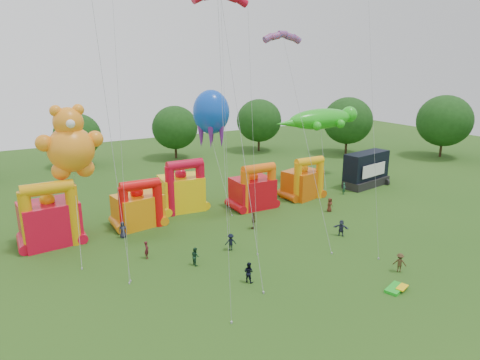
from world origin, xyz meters
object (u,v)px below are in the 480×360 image
bouncy_castle_0 (50,220)px  gecko_kite (322,143)px  bouncy_castle_2 (182,190)px  octopus_kite (215,135)px  spectator_4 (253,221)px  spectator_0 (123,230)px  teddy_bear_kite (73,170)px  stage_trailer (366,170)px

bouncy_castle_0 → gecko_kite: bearing=6.1°
bouncy_castle_2 → octopus_kite: (4.93, 0.97, 6.10)m
bouncy_castle_2 → spectator_4: (4.24, -9.43, -1.53)m
bouncy_castle_2 → octopus_kite: 7.90m
spectator_0 → bouncy_castle_0: bearing=168.5°
gecko_kite → spectator_0: (-30.85, -5.99, -5.14)m
teddy_bear_kite → spectator_0: (3.98, -0.90, -6.52)m
spectator_0 → teddy_bear_kite: bearing=173.1°
bouncy_castle_0 → spectator_4: 20.32m
octopus_kite → spectator_0: (-13.45, -5.90, -7.69)m
bouncy_castle_2 → spectator_4: bearing=-65.8°
spectator_0 → stage_trailer: bearing=8.2°
spectator_0 → gecko_kite: bearing=16.8°
gecko_kite → spectator_4: bearing=-149.9°
bouncy_castle_0 → octopus_kite: bearing=11.1°
bouncy_castle_2 → spectator_0: 9.97m
stage_trailer → gecko_kite: (-4.51, 4.51, 3.62)m
gecko_kite → spectator_4: 21.52m
spectator_4 → stage_trailer: bearing=138.1°
stage_trailer → teddy_bear_kite: teddy_bear_kite is taller
bouncy_castle_2 → teddy_bear_kite: bearing=-162.2°
spectator_4 → teddy_bear_kite: bearing=-74.6°
bouncy_castle_0 → stage_trailer: 41.78m
teddy_bear_kite → spectator_0: 7.69m
teddy_bear_kite → spectator_4: size_ratio=7.42×
bouncy_castle_0 → spectator_0: size_ratio=3.87×
teddy_bear_kite → spectator_0: bearing=-12.7°
gecko_kite → octopus_kite: bearing=-179.7°
spectator_0 → octopus_kite: bearing=29.5°
gecko_kite → spectator_4: gecko_kite is taller
gecko_kite → octopus_kite: (-17.40, -0.10, 2.55)m
stage_trailer → teddy_bear_kite: (-39.34, -0.59, 5.00)m
bouncy_castle_0 → bouncy_castle_2: 15.22m
gecko_kite → octopus_kite: octopus_kite is taller
octopus_kite → spectator_0: octopus_kite is taller
octopus_kite → gecko_kite: bearing=0.3°
spectator_0 → bouncy_castle_2: bearing=35.8°
stage_trailer → spectator_0: bearing=-177.6°
octopus_kite → stage_trailer: bearing=-11.4°
gecko_kite → bouncy_castle_0: bearing=-173.9°
octopus_kite → bouncy_castle_0: bearing=-168.9°
octopus_kite → spectator_4: size_ratio=7.73×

